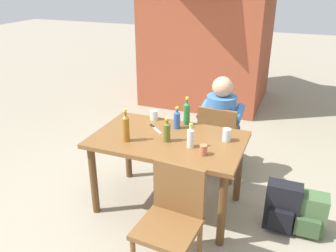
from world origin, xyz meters
TOP-DOWN VIEW (x-y plane):
  - ground_plane at (0.00, 0.00)m, footprint 24.00×24.00m
  - dining_table at (0.00, 0.00)m, footprint 1.41×0.86m
  - chair_far_right at (0.31, 0.73)m, footprint 0.45×0.45m
  - chair_near_right at (0.32, -0.73)m, footprint 0.47×0.47m
  - person_in_white_shirt at (0.32, 0.84)m, footprint 0.47×0.62m
  - bottle_clear at (0.25, -0.10)m, footprint 0.06×0.06m
  - bottle_olive at (0.02, -0.07)m, footprint 0.06×0.06m
  - bottle_blue at (0.00, 0.24)m, footprint 0.06×0.06m
  - bottle_green at (0.06, 0.37)m, footprint 0.06×0.06m
  - bottle_amber at (-0.33, -0.20)m, footprint 0.06×0.06m
  - cup_white at (-0.30, 0.36)m, footprint 0.08×0.08m
  - cup_glass at (0.52, 0.13)m, footprint 0.08×0.08m
  - cup_terracotta at (0.40, -0.20)m, footprint 0.06×0.06m
  - table_knife at (-0.20, 0.15)m, footprint 0.19×0.17m
  - backpack_by_near_side at (1.32, 0.10)m, footprint 0.30×0.24m
  - backpack_by_far_side at (1.09, 0.06)m, footprint 0.30×0.22m
  - brick_kiosk at (-0.57, 3.38)m, footprint 2.33×1.97m

SIDE VIEW (x-z plane):
  - ground_plane at x=0.00m, z-range 0.00..0.00m
  - backpack_by_near_side at x=1.32m, z-range -0.01..0.38m
  - backpack_by_far_side at x=1.09m, z-range -0.01..0.45m
  - chair_far_right at x=0.31m, z-range 0.05..0.92m
  - chair_near_right at x=0.32m, z-range 0.05..0.92m
  - dining_table at x=0.00m, z-range 0.27..1.03m
  - person_in_white_shirt at x=0.32m, z-range 0.07..1.25m
  - table_knife at x=-0.20m, z-range 0.76..0.77m
  - cup_terracotta at x=0.40m, z-range 0.76..0.85m
  - cup_white at x=-0.30m, z-range 0.76..0.86m
  - cup_glass at x=0.52m, z-range 0.76..0.88m
  - bottle_blue at x=0.00m, z-range 0.74..0.97m
  - bottle_clear at x=0.25m, z-range 0.74..0.97m
  - bottle_olive at x=0.02m, z-range 0.74..0.97m
  - bottle_green at x=0.06m, z-range 0.74..1.03m
  - bottle_amber at x=-0.33m, z-range 0.74..1.05m
  - brick_kiosk at x=-0.57m, z-range 0.07..2.76m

